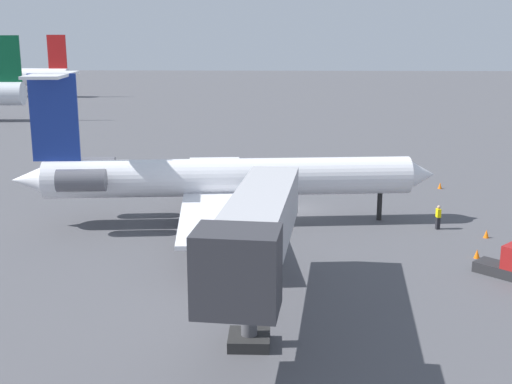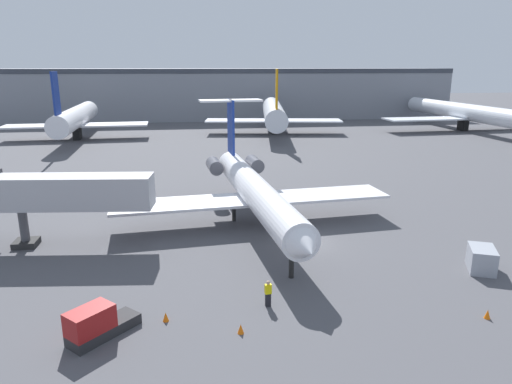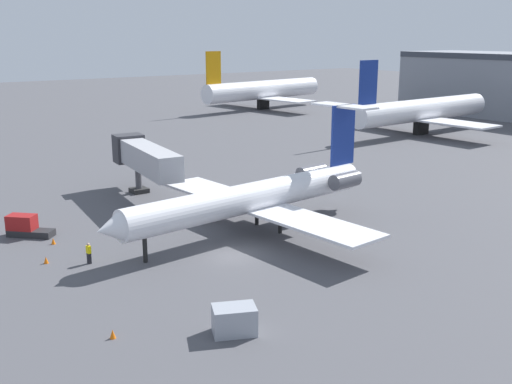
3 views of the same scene
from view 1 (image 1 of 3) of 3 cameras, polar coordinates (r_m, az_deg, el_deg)
name	(u,v)px [view 1 (image 1 of 3)]	position (r m, az deg, el deg)	size (l,w,h in m)	color
ground_plane	(291,210)	(50.87, 3.07, -1.58)	(400.00, 400.00, 0.10)	#4C4C51
regional_jet	(215,176)	(46.52, -3.53, 1.37)	(25.72, 29.90, 10.59)	white
jet_bridge	(256,233)	(29.64, -0.03, -3.58)	(14.96, 4.40, 6.14)	#ADADB2
ground_crew_marshaller	(438,217)	(47.24, 15.46, -2.10)	(0.43, 0.31, 1.69)	black
cargo_container_uld	(364,171)	(61.95, 9.31, 1.84)	(2.57, 3.02, 1.70)	#999EA8
traffic_cone_near	(440,186)	(59.81, 15.61, 0.54)	(0.36, 0.36, 0.55)	orange
traffic_cone_mid	(477,254)	(42.02, 18.55, -5.08)	(0.36, 0.36, 0.55)	orange
traffic_cone_far	(486,234)	(46.32, 19.28, -3.43)	(0.36, 0.36, 0.55)	orange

